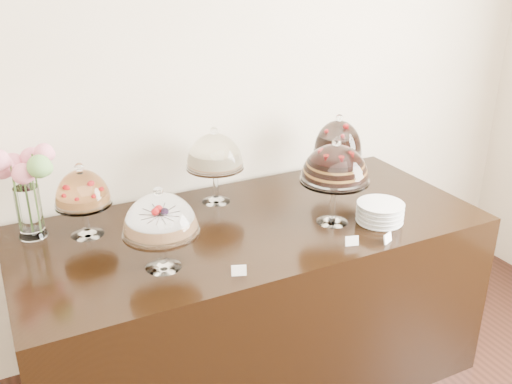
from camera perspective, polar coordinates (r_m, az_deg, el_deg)
name	(u,v)px	position (r m, az deg, el deg)	size (l,w,h in m)	color
wall_back	(142,82)	(2.90, -11.33, 10.76)	(5.00, 0.04, 3.00)	beige
display_counter	(252,303)	(2.94, -0.44, -10.99)	(2.20, 1.00, 0.90)	black
cake_stand_sugar_sponge	(160,218)	(2.28, -9.56, -2.58)	(0.31, 0.31, 0.36)	white
cake_stand_choco_layer	(335,166)	(2.64, 7.91, 2.54)	(0.32, 0.32, 0.42)	white
cake_stand_cheesecake	(215,154)	(2.86, -4.15, 3.78)	(0.29, 0.29, 0.40)	white
cake_stand_dark_choco	(338,140)	(3.12, 8.21, 5.19)	(0.26, 0.26, 0.39)	white
cake_stand_fruit_tart	(82,192)	(2.63, -16.99, 0.04)	(0.25, 0.25, 0.35)	white
flower_vase	(23,179)	(2.68, -22.30, 1.23)	(0.27, 0.31, 0.44)	white
plate_stack	(380,213)	(2.77, 12.29, -2.02)	(0.22, 0.22, 0.09)	silver
price_card_left	(239,271)	(2.29, -1.72, -7.86)	(0.06, 0.01, 0.04)	white
price_card_right	(388,238)	(2.60, 13.03, -4.52)	(0.06, 0.01, 0.04)	white
price_card_extra	(352,241)	(2.54, 9.57, -4.85)	(0.06, 0.01, 0.04)	white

